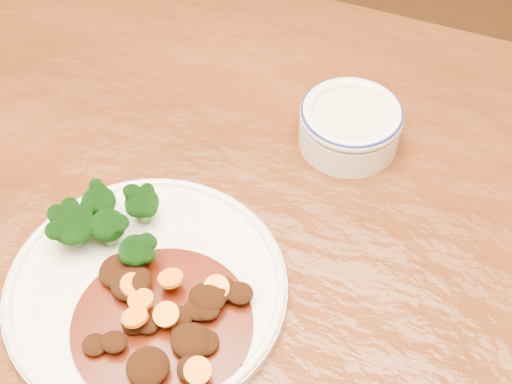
% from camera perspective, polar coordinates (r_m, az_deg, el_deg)
% --- Properties ---
extents(dining_table, '(1.52, 0.94, 0.75)m').
position_cam_1_polar(dining_table, '(0.73, -3.16, -10.24)').
color(dining_table, '#5C2910').
rests_on(dining_table, ground).
extents(dinner_plate, '(0.25, 0.25, 0.02)m').
position_cam_1_polar(dinner_plate, '(0.65, -8.78, -7.57)').
color(dinner_plate, silver).
rests_on(dinner_plate, dining_table).
extents(broccoli_florets, '(0.10, 0.08, 0.04)m').
position_cam_1_polar(broccoli_florets, '(0.66, -12.01, -2.29)').
color(broccoli_florets, '#639A4F').
rests_on(broccoli_florets, dinner_plate).
extents(mince_stew, '(0.16, 0.16, 0.03)m').
position_cam_1_polar(mince_stew, '(0.62, -7.30, -9.87)').
color(mince_stew, '#461307').
rests_on(mince_stew, dinner_plate).
extents(dip_bowl, '(0.11, 0.11, 0.05)m').
position_cam_1_polar(dip_bowl, '(0.75, 7.54, 5.42)').
color(dip_bowl, silver).
rests_on(dip_bowl, dining_table).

